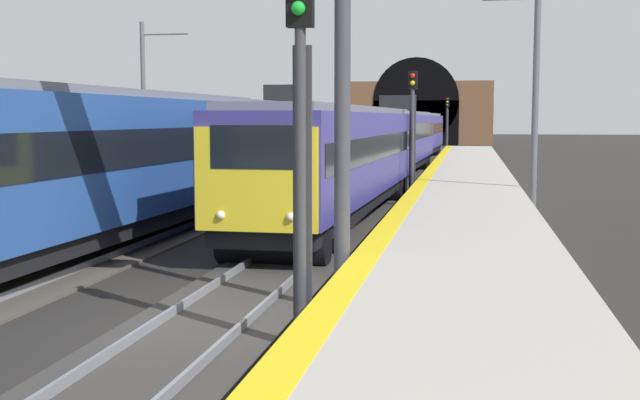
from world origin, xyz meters
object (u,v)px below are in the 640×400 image
(train_adjacent_platform, at_px, (284,139))
(railway_signal_far, at_px, (447,118))
(train_main_approaching, at_px, (395,140))
(overhead_signal_gantry, at_px, (93,29))
(railway_signal_near, at_px, (301,116))
(catenary_mast_far, at_px, (535,98))
(catenary_mast_near, at_px, (144,103))
(railway_signal_mid, at_px, (412,125))

(train_adjacent_platform, xyz_separation_m, railway_signal_far, (45.92, -6.82, 0.98))
(train_main_approaching, xyz_separation_m, overhead_signal_gantry, (-33.06, 2.48, 2.87))
(train_adjacent_platform, xyz_separation_m, railway_signal_near, (-28.48, -6.82, 1.09))
(train_adjacent_platform, relative_size, railway_signal_far, 11.37)
(overhead_signal_gantry, xyz_separation_m, catenary_mast_far, (14.52, -8.84, -0.95))
(catenary_mast_far, bearing_deg, catenary_mast_near, 62.93)
(railway_signal_far, bearing_deg, train_main_approaching, -2.72)
(railway_signal_far, bearing_deg, train_adjacent_platform, -8.45)
(railway_signal_far, bearing_deg, catenary_mast_far, 4.49)
(railway_signal_far, bearing_deg, catenary_mast_near, -15.21)
(railway_signal_near, bearing_deg, train_main_approaching, -177.01)
(train_adjacent_platform, bearing_deg, catenary_mast_near, 112.82)
(train_adjacent_platform, relative_size, catenary_mast_near, 7.88)
(overhead_signal_gantry, distance_m, catenary_mast_near, 25.17)
(railway_signal_far, distance_m, catenary_mast_near, 50.18)
(railway_signal_mid, relative_size, overhead_signal_gantry, 0.57)
(train_adjacent_platform, distance_m, overhead_signal_gantry, 26.31)
(train_adjacent_platform, distance_m, catenary_mast_far, 16.25)
(train_main_approaching, xyz_separation_m, catenary_mast_near, (-9.51, 11.31, 1.95))
(railway_signal_near, height_order, catenary_mast_near, catenary_mast_near)
(train_main_approaching, distance_m, overhead_signal_gantry, 33.28)
(train_main_approaching, relative_size, train_adjacent_platform, 0.95)
(railway_signal_near, relative_size, catenary_mast_near, 0.72)
(train_adjacent_platform, bearing_deg, railway_signal_near, -165.20)
(train_main_approaching, bearing_deg, catenary_mast_near, -48.29)
(train_main_approaching, distance_m, catenary_mast_near, 14.91)
(train_main_approaching, relative_size, railway_signal_mid, 11.18)
(railway_signal_near, xyz_separation_m, railway_signal_far, (74.39, 0.00, -0.12))
(train_adjacent_platform, height_order, catenary_mast_near, catenary_mast_near)
(railway_signal_near, relative_size, railway_signal_mid, 1.07)
(railway_signal_near, distance_m, railway_signal_far, 74.39)
(railway_signal_near, bearing_deg, railway_signal_mid, -180.00)
(railway_signal_far, distance_m, overhead_signal_gantry, 72.12)
(railway_signal_mid, bearing_deg, catenary_mast_far, 37.06)
(overhead_signal_gantry, bearing_deg, catenary_mast_far, -31.34)
(overhead_signal_gantry, bearing_deg, catenary_mast_near, 20.54)
(railway_signal_far, bearing_deg, overhead_signal_gantry, -3.45)
(train_adjacent_platform, height_order, overhead_signal_gantry, overhead_signal_gantry)
(overhead_signal_gantry, bearing_deg, railway_signal_mid, -11.94)
(train_adjacent_platform, bearing_deg, railway_signal_mid, -127.85)
(railway_signal_mid, height_order, catenary_mast_far, catenary_mast_far)
(railway_signal_mid, xyz_separation_m, railway_signal_far, (51.47, -0.00, 0.20))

